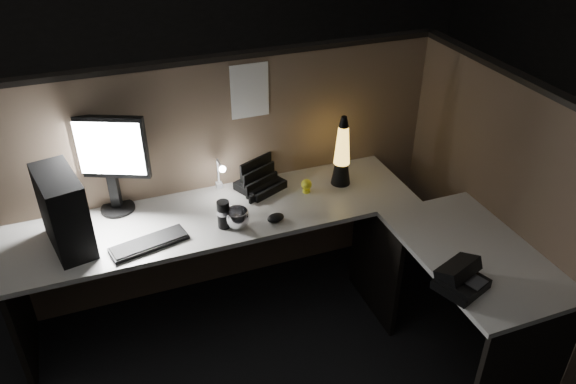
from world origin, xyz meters
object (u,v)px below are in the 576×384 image
object	(u,v)px
keyboard	(149,243)
desk_phone	(460,278)
lava_lamp	(342,156)
monitor	(108,155)
pc_tower	(64,211)

from	to	relation	value
keyboard	desk_phone	world-z (taller)	desk_phone
keyboard	lava_lamp	bearing A→B (deg)	-2.46
monitor	lava_lamp	bearing A→B (deg)	15.52
monitor	keyboard	xyz separation A→B (m)	(0.11, -0.41, -0.34)
monitor	pc_tower	bearing A→B (deg)	-111.36
desk_phone	pc_tower	bearing A→B (deg)	129.21
desk_phone	lava_lamp	bearing A→B (deg)	75.81
keyboard	lava_lamp	size ratio (longest dim) A/B	0.90
pc_tower	keyboard	xyz separation A→B (m)	(0.38, -0.15, -0.20)
pc_tower	keyboard	world-z (taller)	pc_tower
monitor	keyboard	world-z (taller)	monitor
pc_tower	lava_lamp	distance (m)	1.58
pc_tower	lava_lamp	world-z (taller)	lava_lamp
monitor	lava_lamp	world-z (taller)	monitor
keyboard	desk_phone	xyz separation A→B (m)	(1.32, -0.84, 0.04)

